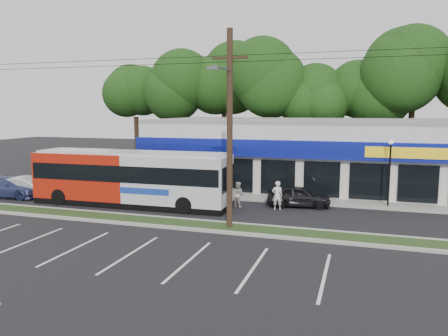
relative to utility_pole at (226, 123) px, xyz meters
name	(u,v)px	position (x,y,z in m)	size (l,w,h in m)	color
ground	(168,229)	(-2.83, -0.93, -5.41)	(120.00, 120.00, 0.00)	black
grass_strip	(176,223)	(-2.83, 0.07, -5.35)	(40.00, 1.60, 0.12)	#253917
curb_south	(169,227)	(-2.83, -0.78, -5.34)	(40.00, 0.25, 0.14)	#9E9E93
curb_north	(182,219)	(-2.83, 0.92, -5.34)	(40.00, 0.25, 0.14)	#9E9E93
sidewalk	(293,200)	(2.17, 8.07, -5.36)	(32.00, 2.20, 0.10)	#9E9E93
strip_mall	(313,152)	(2.67, 14.99, -2.76)	(25.00, 12.55, 5.30)	beige
utility_pole	(226,123)	(0.00, 0.00, 0.00)	(50.00, 2.77, 10.00)	black
lamp_post	(390,165)	(8.17, 7.87, -2.74)	(0.30, 0.30, 4.25)	black
tree_line	(310,86)	(1.17, 25.07, 3.00)	(46.76, 6.76, 11.83)	black
metrobus	(131,177)	(-7.47, 3.57, -3.58)	(12.94, 2.98, 3.46)	#AD1C0D
car_dark	(299,196)	(2.80, 6.35, -4.74)	(1.60, 3.98, 1.36)	black
car_silver	(27,187)	(-15.71, 3.61, -4.70)	(1.51, 4.32, 1.42)	#B7BBC0
car_blue	(10,187)	(-16.85, 3.28, -4.70)	(2.01, 4.94, 1.43)	navy
pedestrian_a	(277,196)	(1.68, 5.07, -4.52)	(0.65, 0.43, 1.79)	silver
pedestrian_b	(238,194)	(-0.83, 5.13, -4.61)	(0.78, 0.61, 1.60)	#BCB4A9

